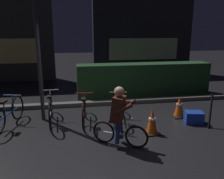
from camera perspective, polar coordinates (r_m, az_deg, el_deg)
name	(u,v)px	position (r m, az deg, el deg)	size (l,w,h in m)	color
ground_plane	(108,134)	(5.36, -1.03, -11.04)	(40.00, 40.00, 0.00)	black
sidewalk_curb	(97,103)	(7.38, -3.66, -3.33)	(12.00, 0.24, 0.12)	#56544F
hedge_row	(144,79)	(8.46, 7.83, 2.51)	(4.80, 0.70, 1.16)	#214723
storefront_left	(2,29)	(11.68, -25.50, 13.36)	(4.38, 0.54, 4.75)	#383330
storefront_right	(143,38)	(12.55, 7.58, 12.61)	(5.24, 0.54, 3.88)	#262328
street_post	(39,64)	(6.10, -17.50, 6.06)	(0.10, 0.10, 2.98)	#2D2D33
parked_bike_left_mid	(8,113)	(6.23, -24.19, -5.37)	(0.50, 1.55, 0.73)	black
parked_bike_center_left	(50,109)	(6.13, -14.95, -4.59)	(0.46, 1.72, 0.79)	black
parked_bike_center_right	(84,110)	(5.99, -6.94, -4.98)	(0.46, 1.55, 0.71)	black
parked_bike_right_mid	(118,108)	(6.10, 1.58, -4.60)	(0.46, 1.50, 0.70)	black
traffic_cone_near	(152,121)	(5.39, 9.88, -7.75)	(0.36, 0.36, 0.61)	black
traffic_cone_far	(179,106)	(6.56, 16.27, -4.02)	(0.36, 0.36, 0.62)	black
blue_crate	(194,117)	(6.29, 19.54, -6.51)	(0.44, 0.32, 0.30)	#193DB7
cyclist	(119,116)	(4.69, 1.75, -6.56)	(1.06, 0.68, 1.25)	black
closed_umbrella	(211,111)	(6.15, 23.16, -4.83)	(0.05, 0.05, 0.85)	black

